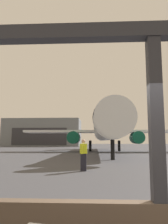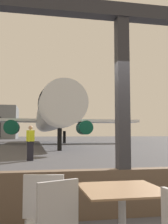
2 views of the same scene
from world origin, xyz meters
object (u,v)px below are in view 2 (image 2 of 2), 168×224
ground_crew_worker (30,142)px  airplane (49,118)px  cafe_chair_aisle_left (45,209)px  dining_table (122,217)px  cafe_chair_window_left (53,220)px

ground_crew_worker → airplane: bearing=84.4°
cafe_chair_aisle_left → airplane: 33.19m
airplane → cafe_chair_aisle_left: bearing=-93.3°
dining_table → ground_crew_worker: 10.78m
cafe_chair_window_left → airplane: airplane is taller
ground_crew_worker → cafe_chair_window_left: bearing=-88.2°
dining_table → airplane: airplane is taller
cafe_chair_aisle_left → airplane: bearing=86.7°
airplane → ground_crew_worker: 22.63m
cafe_chair_aisle_left → ground_crew_worker: ground_crew_worker is taller
dining_table → ground_crew_worker: ground_crew_worker is taller
airplane → ground_crew_worker: size_ratio=21.01×
dining_table → airplane: (1.12, 33.09, 3.05)m
cafe_chair_aisle_left → ground_crew_worker: (-0.29, 10.63, 0.36)m
cafe_chair_window_left → cafe_chair_aisle_left: (-0.05, 0.33, 0.01)m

